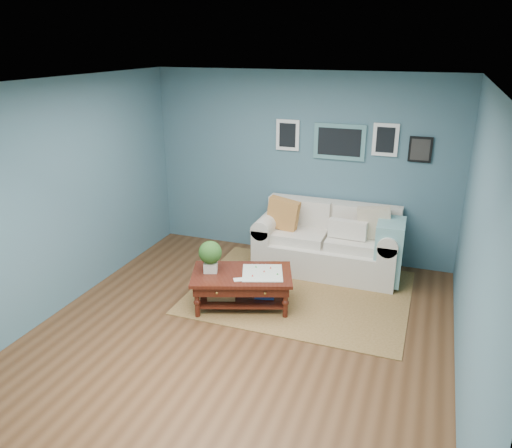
% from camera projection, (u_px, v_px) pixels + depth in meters
% --- Properties ---
extents(room_shell, '(5.00, 5.02, 2.70)m').
position_uv_depth(room_shell, '(240.00, 219.00, 5.10)').
color(room_shell, brown).
rests_on(room_shell, ground).
extents(area_rug, '(2.73, 2.18, 0.01)m').
position_uv_depth(area_rug, '(300.00, 292.00, 6.48)').
color(area_rug, brown).
rests_on(area_rug, ground).
extents(loveseat, '(2.01, 0.91, 1.03)m').
position_uv_depth(loveseat, '(334.00, 243.00, 6.96)').
color(loveseat, white).
rests_on(loveseat, ground).
extents(coffee_table, '(1.36, 1.05, 0.84)m').
position_uv_depth(coffee_table, '(237.00, 279.00, 6.03)').
color(coffee_table, '#37100A').
rests_on(coffee_table, ground).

